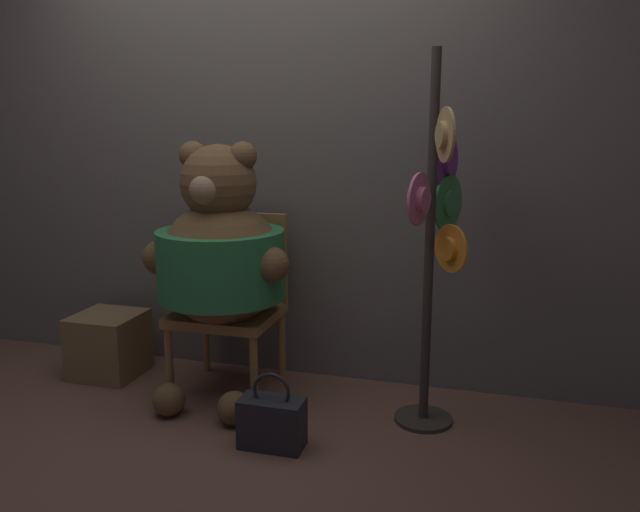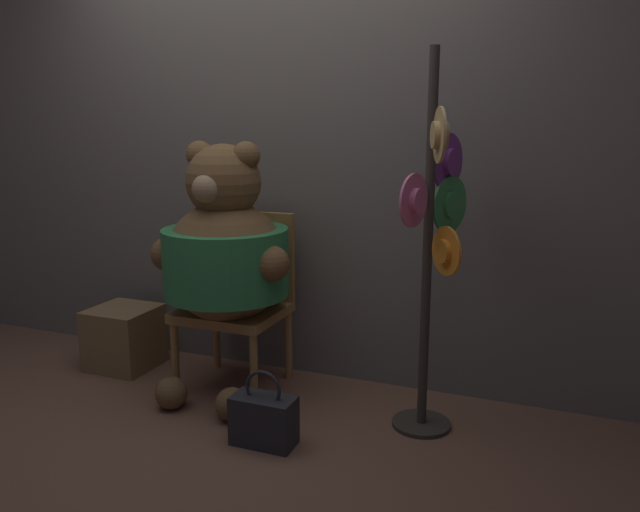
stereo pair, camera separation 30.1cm
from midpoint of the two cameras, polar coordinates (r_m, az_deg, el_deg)
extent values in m
plane|color=brown|center=(3.31, -10.63, -13.53)|extent=(14.00, 14.00, 0.00)
cube|color=#66605B|center=(3.52, -7.21, 10.58)|extent=(8.00, 0.10, 2.67)
cylinder|color=#9E703D|center=(3.38, -16.14, -9.58)|extent=(0.04, 0.04, 0.40)
cylinder|color=#9E703D|center=(3.17, -8.82, -10.71)|extent=(0.04, 0.04, 0.40)
cylinder|color=#9E703D|center=(3.72, -12.74, -7.40)|extent=(0.04, 0.04, 0.40)
cylinder|color=#9E703D|center=(3.53, -5.98, -8.23)|extent=(0.04, 0.04, 0.40)
cube|color=#9E703D|center=(3.37, -11.10, -5.35)|extent=(0.53, 0.48, 0.05)
cube|color=#9E703D|center=(3.49, -9.65, -0.07)|extent=(0.53, 0.04, 0.49)
sphere|color=brown|center=(3.22, -11.67, -0.74)|extent=(0.63, 0.63, 0.63)
cylinder|color=#2D7F47|center=(3.22, -11.67, -0.74)|extent=(0.65, 0.65, 0.35)
sphere|color=brown|center=(3.16, -11.99, 6.56)|extent=(0.38, 0.38, 0.38)
sphere|color=brown|center=(3.21, -14.22, 8.92)|extent=(0.14, 0.14, 0.14)
sphere|color=brown|center=(3.09, -9.89, 9.00)|extent=(0.14, 0.14, 0.14)
sphere|color=#997A5B|center=(3.02, -13.40, 5.89)|extent=(0.14, 0.14, 0.14)
sphere|color=brown|center=(3.30, -16.97, -0.16)|extent=(0.18, 0.18, 0.18)
sphere|color=brown|center=(3.02, -7.31, -0.82)|extent=(0.18, 0.18, 0.18)
sphere|color=brown|center=(3.27, -16.31, -12.54)|extent=(0.16, 0.16, 0.16)
sphere|color=brown|center=(3.11, -10.70, -13.57)|extent=(0.16, 0.16, 0.16)
cylinder|color=#332D28|center=(3.15, 6.64, -14.61)|extent=(0.28, 0.28, 0.02)
cylinder|color=#332D28|center=(2.87, 7.05, 0.94)|extent=(0.04, 0.04, 1.74)
cylinder|color=#3D9351|center=(2.98, 8.83, 4.79)|extent=(0.11, 0.25, 0.27)
cylinder|color=#3D9351|center=(2.98, 8.83, 4.79)|extent=(0.10, 0.14, 0.13)
cylinder|color=#D16693|center=(2.70, 5.91, 5.16)|extent=(0.07, 0.23, 0.23)
cylinder|color=#D16693|center=(2.70, 5.91, 5.16)|extent=(0.10, 0.13, 0.11)
cylinder|color=tan|center=(2.65, 8.19, 10.91)|extent=(0.10, 0.22, 0.23)
cylinder|color=tan|center=(2.65, 8.19, 10.91)|extent=(0.10, 0.12, 0.11)
cylinder|color=#7A388E|center=(2.96, 8.62, 8.56)|extent=(0.09, 0.25, 0.26)
cylinder|color=#7A388E|center=(2.96, 8.62, 8.56)|extent=(0.10, 0.14, 0.13)
cylinder|color=orange|center=(2.74, 8.84, 0.65)|extent=(0.15, 0.16, 0.21)
cylinder|color=orange|center=(2.74, 8.84, 0.65)|extent=(0.11, 0.12, 0.10)
cube|color=#232328|center=(2.88, -7.50, -14.97)|extent=(0.29, 0.15, 0.23)
torus|color=#232328|center=(2.82, -7.59, -12.21)|extent=(0.17, 0.02, 0.17)
cube|color=brown|center=(3.84, -20.92, -7.60)|extent=(0.36, 0.36, 0.36)
camera|label=1|loc=(0.15, -92.86, -0.61)|focal=35.00mm
camera|label=2|loc=(0.15, 87.14, 0.61)|focal=35.00mm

